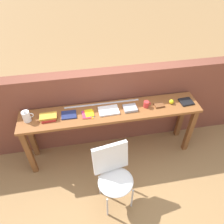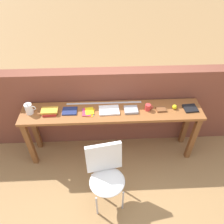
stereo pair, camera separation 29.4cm
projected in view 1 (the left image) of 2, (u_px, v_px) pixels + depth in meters
The scene contains 15 objects.
ground_plane at pixel (115, 166), 3.36m from camera, with size 40.00×40.00×0.00m, color #9E7547.
brick_wall_back at pixel (108, 107), 3.40m from camera, with size 6.00×0.20×1.31m, color brown.
sideboard at pixel (111, 118), 3.09m from camera, with size 2.50×0.44×0.88m.
chair_white_moulded at pixel (114, 173), 2.66m from camera, with size 0.51×0.52×0.89m.
pitcher_white at pixel (26, 116), 2.80m from camera, with size 0.14×0.10×0.18m.
book_stack_leftmost at pixel (48, 117), 2.86m from camera, with size 0.23×0.16×0.06m.
magazine_cycling at pixel (69, 115), 2.92m from camera, with size 0.20×0.16×0.02m, color navy.
pamphlet_pile_colourful at pixel (88, 114), 2.94m from camera, with size 0.18×0.19×0.01m.
book_open_centre at pixel (109, 110), 2.98m from camera, with size 0.27×0.19×0.02m, color white.
book_grey_hardcover at pixel (130, 108), 3.01m from camera, with size 0.18×0.15×0.03m, color #9E9EA3.
mug at pixel (146, 104), 3.03m from camera, with size 0.11×0.08×0.09m.
leather_journal_brown at pixel (159, 105), 3.07m from camera, with size 0.13×0.10×0.02m, color brown.
sports_ball_small at pixel (171, 102), 3.09m from camera, with size 0.07×0.07×0.07m, color yellow.
book_repair_rightmost at pixel (186, 102), 3.13m from camera, with size 0.18×0.17×0.02m, color black.
ruler_metal_back_edge at pixel (102, 104), 3.11m from camera, with size 1.07×0.03×0.00m, color silver.
Camera 1 is at (-0.39, -1.91, 2.86)m, focal length 35.00 mm.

